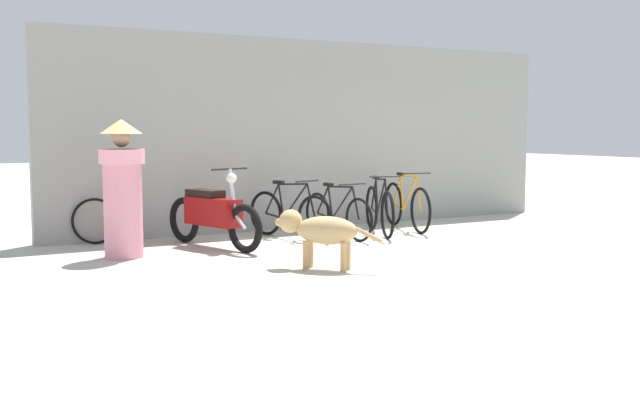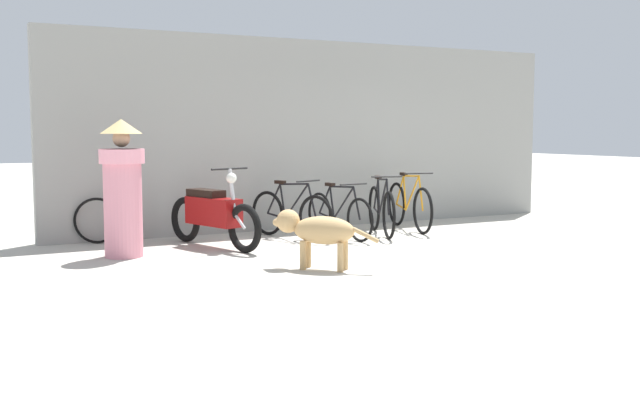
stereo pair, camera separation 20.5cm
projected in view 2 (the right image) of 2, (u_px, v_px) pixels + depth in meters
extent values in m
plane|color=#B7B2A5|center=(437.00, 254.00, 9.49)|extent=(60.00, 60.00, 0.00)
cube|color=gray|center=(322.00, 135.00, 12.14)|extent=(8.87, 0.20, 2.99)
torus|color=black|center=(316.00, 218.00, 10.53)|extent=(0.27, 0.64, 0.66)
torus|color=black|center=(268.00, 213.00, 11.20)|extent=(0.27, 0.64, 0.66)
cylinder|color=black|center=(296.00, 201.00, 10.77)|extent=(0.19, 0.47, 0.55)
cylinder|color=black|center=(283.00, 201.00, 10.96)|extent=(0.07, 0.13, 0.50)
cylinder|color=black|center=(294.00, 184.00, 10.78)|extent=(0.22, 0.55, 0.06)
cylinder|color=black|center=(276.00, 216.00, 11.08)|extent=(0.15, 0.36, 0.08)
cylinder|color=black|center=(274.00, 199.00, 11.09)|extent=(0.13, 0.29, 0.46)
cylinder|color=black|center=(312.00, 201.00, 10.56)|extent=(0.09, 0.17, 0.49)
cube|color=black|center=(280.00, 182.00, 10.97)|extent=(0.13, 0.19, 0.05)
cylinder|color=black|center=(308.00, 181.00, 10.58)|extent=(0.44, 0.18, 0.02)
torus|color=black|center=(360.00, 220.00, 10.50)|extent=(0.09, 0.63, 0.63)
torus|color=black|center=(320.00, 213.00, 11.38)|extent=(0.09, 0.63, 0.63)
cylinder|color=black|center=(344.00, 203.00, 10.82)|extent=(0.07, 0.52, 0.52)
cylinder|color=black|center=(332.00, 203.00, 11.08)|extent=(0.04, 0.13, 0.48)
cylinder|color=black|center=(342.00, 187.00, 10.84)|extent=(0.08, 0.61, 0.06)
cylinder|color=black|center=(327.00, 216.00, 11.22)|extent=(0.06, 0.40, 0.07)
cylinder|color=black|center=(325.00, 200.00, 11.24)|extent=(0.06, 0.31, 0.44)
cylinder|color=black|center=(357.00, 203.00, 10.54)|extent=(0.04, 0.19, 0.46)
cube|color=black|center=(330.00, 184.00, 11.10)|extent=(0.09, 0.19, 0.05)
cylinder|color=black|center=(354.00, 184.00, 10.58)|extent=(0.46, 0.06, 0.02)
torus|color=black|center=(389.00, 215.00, 10.76)|extent=(0.27, 0.67, 0.70)
torus|color=black|center=(374.00, 208.00, 11.74)|extent=(0.27, 0.67, 0.70)
cylinder|color=black|center=(383.00, 197.00, 11.12)|extent=(0.19, 0.47, 0.58)
cylinder|color=black|center=(379.00, 197.00, 11.40)|extent=(0.07, 0.13, 0.53)
cylinder|color=black|center=(382.00, 179.00, 11.14)|extent=(0.22, 0.55, 0.06)
cylinder|color=black|center=(377.00, 211.00, 11.56)|extent=(0.15, 0.36, 0.08)
cylinder|color=black|center=(376.00, 194.00, 11.58)|extent=(0.12, 0.29, 0.49)
cylinder|color=black|center=(388.00, 197.00, 10.81)|extent=(0.08, 0.17, 0.51)
cube|color=black|center=(378.00, 177.00, 11.42)|extent=(0.13, 0.19, 0.05)
cylinder|color=black|center=(387.00, 177.00, 10.86)|extent=(0.44, 0.17, 0.02)
torus|color=black|center=(423.00, 211.00, 11.26)|extent=(0.19, 0.71, 0.71)
torus|color=black|center=(397.00, 204.00, 12.31)|extent=(0.19, 0.71, 0.71)
cylinder|color=orange|center=(412.00, 193.00, 11.65)|extent=(0.14, 0.53, 0.59)
cylinder|color=orange|center=(405.00, 193.00, 11.95)|extent=(0.06, 0.14, 0.54)
cylinder|color=orange|center=(411.00, 176.00, 11.67)|extent=(0.16, 0.62, 0.06)
cylinder|color=orange|center=(401.00, 207.00, 12.11)|extent=(0.11, 0.41, 0.08)
cylinder|color=orange|center=(400.00, 190.00, 12.14)|extent=(0.09, 0.32, 0.50)
cylinder|color=orange|center=(421.00, 193.00, 11.32)|extent=(0.07, 0.19, 0.53)
cube|color=black|center=(404.00, 174.00, 11.97)|extent=(0.11, 0.19, 0.05)
cylinder|color=black|center=(419.00, 173.00, 11.37)|extent=(0.45, 0.12, 0.02)
torus|color=black|center=(245.00, 228.00, 9.58)|extent=(0.28, 0.64, 0.64)
torus|color=black|center=(185.00, 220.00, 10.51)|extent=(0.28, 0.64, 0.64)
cube|color=maroon|center=(213.00, 211.00, 10.03)|extent=(0.54, 0.97, 0.37)
cube|color=black|center=(206.00, 193.00, 10.12)|extent=(0.40, 0.64, 0.10)
cylinder|color=silver|center=(232.00, 191.00, 9.71)|extent=(0.09, 0.16, 0.59)
cylinder|color=silver|center=(240.00, 221.00, 9.64)|extent=(0.10, 0.23, 0.20)
cylinder|color=black|center=(230.00, 169.00, 9.72)|extent=(0.56, 0.20, 0.03)
sphere|color=silver|center=(231.00, 178.00, 9.70)|extent=(0.18, 0.18, 0.14)
ellipsoid|color=tan|center=(324.00, 230.00, 8.42)|extent=(0.72, 0.74, 0.32)
cylinder|color=tan|center=(303.00, 255.00, 8.44)|extent=(0.10, 0.10, 0.33)
cylinder|color=tan|center=(308.00, 253.00, 8.60)|extent=(0.10, 0.10, 0.33)
cylinder|color=tan|center=(340.00, 258.00, 8.29)|extent=(0.10, 0.10, 0.33)
cylinder|color=tan|center=(345.00, 255.00, 8.46)|extent=(0.10, 0.10, 0.33)
sphere|color=tan|center=(288.00, 221.00, 8.55)|extent=(0.38, 0.38, 0.27)
ellipsoid|color=tan|center=(279.00, 222.00, 8.59)|extent=(0.18, 0.18, 0.10)
cylinder|color=tan|center=(366.00, 235.00, 8.26)|extent=(0.25, 0.26, 0.17)
cylinder|color=pink|center=(123.00, 203.00, 9.26)|extent=(0.63, 0.63, 1.34)
cylinder|color=#FFA0B2|center=(122.00, 156.00, 9.20)|extent=(0.74, 0.74, 0.18)
sphere|color=tan|center=(121.00, 138.00, 9.18)|extent=(0.29, 0.29, 0.21)
cone|color=tan|center=(121.00, 126.00, 9.17)|extent=(0.69, 0.69, 0.18)
torus|color=black|center=(97.00, 221.00, 10.36)|extent=(0.61, 0.28, 0.64)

